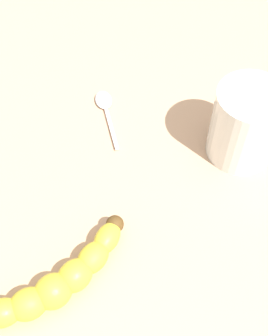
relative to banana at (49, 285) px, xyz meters
The scene contains 4 objects.
wooden_tabletop 14.47cm from the banana, 63.30° to the right, with size 120.00×120.00×3.00cm, color tan.
banana is the anchor object (origin of this frame).
smoothie_glass 31.05cm from the banana, 58.34° to the right, with size 8.91×8.91×10.63cm.
teaspoon 28.62cm from the banana, 18.66° to the right, with size 11.28×2.70×0.80cm.
Camera 1 is at (-25.98, 6.18, 54.12)cm, focal length 49.90 mm.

